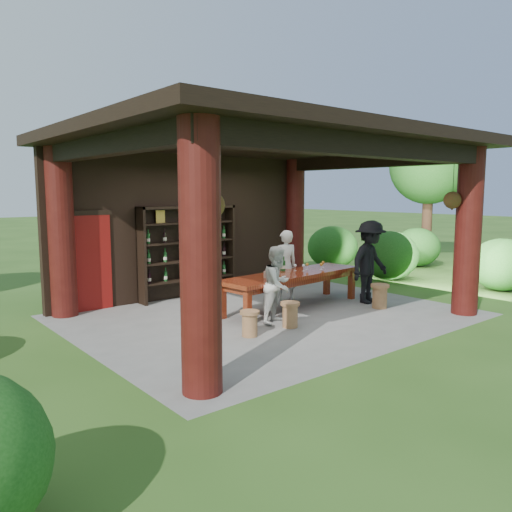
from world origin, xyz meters
TOP-DOWN VIEW (x-y plane):
  - ground at (0.00, 0.00)m, footprint 90.00×90.00m
  - pavilion at (-0.01, 0.43)m, footprint 7.50×6.00m
  - wine_shelf at (-0.33, 2.45)m, footprint 2.42×0.37m
  - tasting_table at (0.80, 0.17)m, footprint 3.60×1.22m
  - stool_near_left at (-0.28, -0.92)m, footprint 0.35×0.35m
  - stool_near_right at (2.21, -1.03)m, footprint 0.39×0.39m
  - stool_far_left at (-1.21, -0.91)m, footprint 0.34×0.34m
  - host at (1.13, 0.75)m, footprint 0.67×0.53m
  - guest_woman at (-0.23, -0.53)m, footprint 0.85×0.76m
  - guest_man at (2.45, -0.56)m, footprint 1.24×0.78m
  - table_bottles at (0.76, 0.48)m, footprint 0.33×0.14m
  - table_glasses at (1.40, 0.24)m, footprint 0.89×0.31m
  - napkin_basket at (0.06, -0.01)m, footprint 0.27×0.20m
  - shrubs at (2.07, 0.36)m, footprint 15.97×8.55m
  - trees at (4.04, 1.83)m, footprint 22.05×10.79m

SIDE VIEW (x-z plane):
  - ground at x=0.00m, z-range 0.00..0.00m
  - stool_far_left at x=-1.21m, z-range 0.01..0.46m
  - stool_near_left at x=-0.28m, z-range 0.01..0.48m
  - stool_near_right at x=2.21m, z-range 0.02..0.53m
  - shrubs at x=2.07m, z-range -0.12..1.24m
  - tasting_table at x=0.80m, z-range 0.26..1.01m
  - guest_woman at x=-0.23m, z-range 0.00..1.44m
  - host at x=1.13m, z-range 0.00..1.60m
  - napkin_basket at x=0.06m, z-range 0.75..0.89m
  - table_glasses at x=1.40m, z-range 0.75..0.90m
  - table_bottles at x=0.76m, z-range 0.75..1.06m
  - guest_man at x=2.45m, z-range 0.00..1.82m
  - wine_shelf at x=-0.33m, z-range 0.00..2.13m
  - pavilion at x=-0.01m, z-range 0.33..3.93m
  - trees at x=4.04m, z-range 0.97..5.77m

